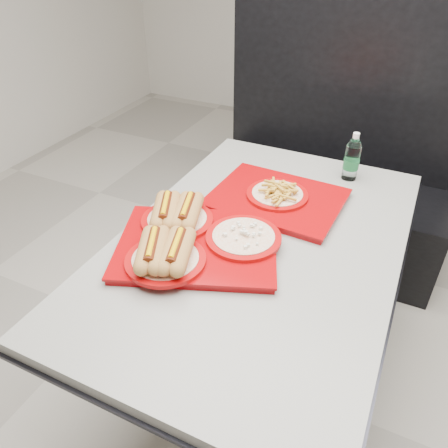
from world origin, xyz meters
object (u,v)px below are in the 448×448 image
at_px(booth_bench, 328,184).
at_px(diner_table, 258,276).
at_px(tray_far, 277,196).
at_px(tray_near, 191,238).
at_px(water_bottle, 352,159).

bearing_deg(booth_bench, diner_table, -90.00).
relative_size(diner_table, tray_far, 2.87).
xyz_separation_m(diner_table, tray_near, (-0.19, -0.14, 0.21)).
bearing_deg(water_bottle, tray_near, -117.59).
relative_size(diner_table, booth_bench, 1.05).
bearing_deg(water_bottle, booth_bench, 108.10).
distance_m(booth_bench, tray_near, 1.31).
bearing_deg(tray_near, booth_bench, 81.41).
xyz_separation_m(tray_near, tray_far, (0.16, 0.39, -0.01)).
bearing_deg(booth_bench, tray_far, -92.00).
relative_size(tray_near, water_bottle, 3.08).
bearing_deg(diner_table, booth_bench, 90.00).
bearing_deg(tray_far, diner_table, -83.12).
xyz_separation_m(diner_table, water_bottle, (0.18, 0.55, 0.25)).
bearing_deg(tray_far, tray_near, -112.03).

